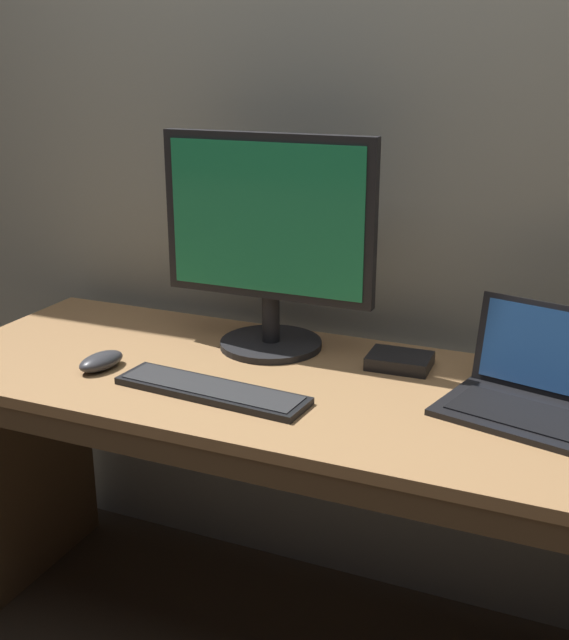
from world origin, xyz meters
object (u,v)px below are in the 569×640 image
(wired_keyboard, at_px, (211,390))
(computer_mouse, at_px, (101,361))
(external_drive_box, at_px, (400,361))
(laptop_black, at_px, (534,390))
(external_monitor, at_px, (268,238))

(wired_keyboard, relative_size, computer_mouse, 3.64)
(wired_keyboard, xyz_separation_m, external_drive_box, (0.33, 0.31, 0.01))
(laptop_black, bearing_deg, wired_keyboard, -163.94)
(computer_mouse, bearing_deg, wired_keyboard, 6.06)
(external_monitor, relative_size, wired_keyboard, 1.19)
(laptop_black, relative_size, computer_mouse, 3.11)
(laptop_black, bearing_deg, computer_mouse, -170.45)
(external_monitor, distance_m, external_drive_box, 0.43)
(laptop_black, relative_size, wired_keyboard, 0.85)
(laptop_black, height_order, wired_keyboard, laptop_black)
(wired_keyboard, bearing_deg, external_monitor, 90.29)
(wired_keyboard, bearing_deg, external_drive_box, 43.22)
(external_monitor, bearing_deg, external_drive_box, 1.45)
(wired_keyboard, xyz_separation_m, computer_mouse, (-0.30, 0.03, 0.01))
(external_monitor, distance_m, computer_mouse, 0.49)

